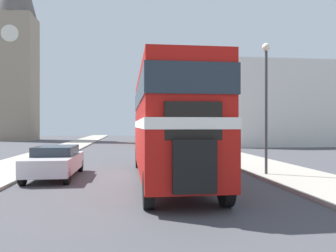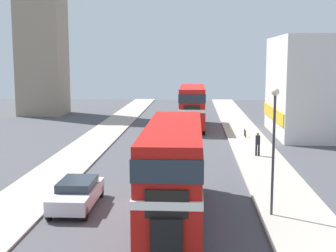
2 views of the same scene
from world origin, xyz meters
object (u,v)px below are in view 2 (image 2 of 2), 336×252
pedestrian_walking (258,143)px  double_decker_bus (174,164)px  street_lamp (274,133)px  bus_distant (192,104)px  bicycle_on_pavement (245,133)px  car_parked_near (77,193)px

pedestrian_walking → double_decker_bus: bearing=-112.0°
street_lamp → bus_distant: bearing=97.9°
double_decker_bus → street_lamp: street_lamp is taller
double_decker_bus → street_lamp: 4.74m
pedestrian_walking → bicycle_on_pavement: bearing=90.3°
double_decker_bus → street_lamp: (4.50, 0.57, 1.38)m
bicycle_on_pavement → street_lamp: bearing=-92.8°
car_parked_near → pedestrian_walking: size_ratio=2.60×
bus_distant → bicycle_on_pavement: (4.88, -6.04, -2.11)m
street_lamp → bicycle_on_pavement: bearing=87.2°
car_parked_near → bicycle_on_pavement: car_parked_near is taller
car_parked_near → bicycle_on_pavement: size_ratio=2.57×
double_decker_bus → bicycle_on_pavement: bearing=75.9°
car_parked_near → bicycle_on_pavement: (10.36, 20.69, -0.24)m
double_decker_bus → bicycle_on_pavement: size_ratio=6.21×
pedestrian_walking → street_lamp: 13.59m
car_parked_near → street_lamp: size_ratio=0.77×
double_decker_bus → car_parked_near: double_decker_bus is taller
bus_distant → bicycle_on_pavement: size_ratio=6.10×
bicycle_on_pavement → street_lamp: street_lamp is taller
double_decker_bus → pedestrian_walking: bearing=68.0°
bicycle_on_pavement → car_parked_near: bearing=-116.6°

